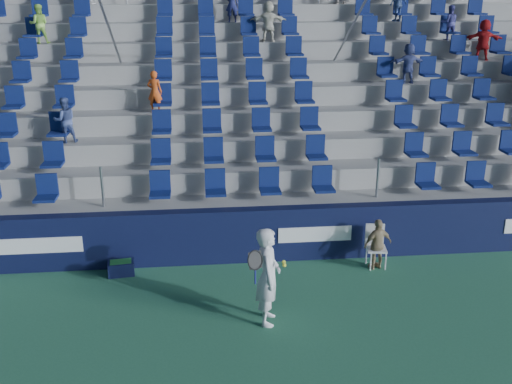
{
  "coord_description": "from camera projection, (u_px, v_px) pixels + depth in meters",
  "views": [
    {
      "loc": [
        -0.91,
        -8.11,
        5.55
      ],
      "look_at": [
        0.2,
        2.8,
        1.7
      ],
      "focal_mm": 40.0,
      "sensor_mm": 36.0,
      "label": 1
    }
  ],
  "objects": [
    {
      "name": "ground",
      "position": [
        261.0,
        343.0,
        9.54
      ],
      "size": [
        70.0,
        70.0,
        0.0
      ],
      "primitive_type": "plane",
      "color": "#317350",
      "rests_on": "ground"
    },
    {
      "name": "line_judge",
      "position": [
        378.0,
        244.0,
        11.96
      ],
      "size": [
        0.7,
        0.43,
        1.11
      ],
      "primitive_type": "imported",
      "rotation": [
        0.0,
        0.0,
        3.41
      ],
      "color": "tan",
      "rests_on": "ground"
    },
    {
      "name": "ball_bin",
      "position": [
        121.0,
        267.0,
        11.82
      ],
      "size": [
        0.57,
        0.41,
        0.3
      ],
      "color": "#0F1439",
      "rests_on": "ground"
    },
    {
      "name": "grandstand",
      "position": [
        230.0,
        117.0,
        16.57
      ],
      "size": [
        24.0,
        8.17,
        6.63
      ],
      "color": "gray",
      "rests_on": "ground"
    },
    {
      "name": "tennis_player",
      "position": [
        268.0,
        276.0,
        9.88
      ],
      "size": [
        0.69,
        0.71,
        1.79
      ],
      "color": "silver",
      "rests_on": "ground"
    },
    {
      "name": "line_judge_chair",
      "position": [
        376.0,
        243.0,
        12.11
      ],
      "size": [
        0.45,
        0.46,
        0.91
      ],
      "color": "white",
      "rests_on": "ground"
    },
    {
      "name": "sponsor_wall",
      "position": [
        245.0,
        235.0,
        12.3
      ],
      "size": [
        24.0,
        0.32,
        1.2
      ],
      "color": "#0E1335",
      "rests_on": "ground"
    }
  ]
}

